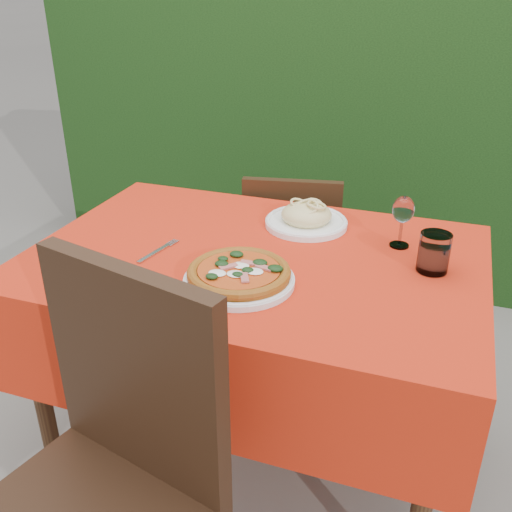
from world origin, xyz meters
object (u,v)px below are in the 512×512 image
(wine_glass, at_px, (403,212))
(fork, at_px, (154,253))
(pasta_plate, at_px, (306,218))
(pizza_plate, at_px, (239,275))
(chair_far, at_px, (292,255))
(chair_near, at_px, (105,472))
(water_glass, at_px, (434,255))

(wine_glass, relative_size, fork, 0.84)
(pasta_plate, bearing_deg, fork, -136.07)
(pizza_plate, bearing_deg, wine_glass, 45.35)
(chair_far, height_order, pizza_plate, pizza_plate)
(fork, bearing_deg, pizza_plate, -4.39)
(chair_near, xyz_separation_m, fork, (-0.19, 0.58, 0.19))
(wine_glass, bearing_deg, pizza_plate, -134.65)
(chair_near, xyz_separation_m, water_glass, (0.56, 0.74, 0.24))
(water_glass, bearing_deg, fork, -168.13)
(pizza_plate, xyz_separation_m, water_glass, (0.46, 0.23, 0.02))
(pizza_plate, bearing_deg, water_glass, 27.09)
(pasta_plate, height_order, wine_glass, wine_glass)
(pasta_plate, distance_m, wine_glass, 0.31)
(pasta_plate, height_order, water_glass, water_glass)
(chair_far, distance_m, water_glass, 0.82)
(water_glass, xyz_separation_m, wine_glass, (-0.10, 0.13, 0.06))
(pizza_plate, relative_size, wine_glass, 2.23)
(pizza_plate, height_order, water_glass, water_glass)
(fork, bearing_deg, chair_far, 83.45)
(pasta_plate, bearing_deg, water_glass, -24.90)
(pizza_plate, relative_size, water_glass, 3.17)
(pasta_plate, xyz_separation_m, fork, (-0.35, -0.34, -0.02))
(wine_glass, bearing_deg, fork, -156.17)
(chair_far, bearing_deg, chair_near, 77.83)
(wine_glass, bearing_deg, chair_near, -117.85)
(water_glass, bearing_deg, chair_far, 135.04)
(chair_far, xyz_separation_m, wine_glass, (0.43, -0.40, 0.40))
(water_glass, bearing_deg, pasta_plate, 155.10)
(wine_glass, xyz_separation_m, fork, (-0.65, -0.29, -0.10))
(chair_far, distance_m, pizza_plate, 0.83)
(pasta_plate, relative_size, wine_glass, 1.67)
(pasta_plate, height_order, fork, pasta_plate)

